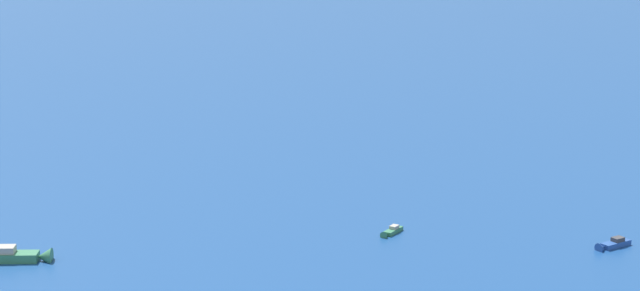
# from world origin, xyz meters

# --- Properties ---
(motorboat_far_port) EXTENTS (3.27, 6.77, 1.90)m
(motorboat_far_port) POSITION_xyz_m (6.96, 61.29, 0.51)
(motorboat_far_port) COLOR #23478C
(motorboat_far_port) RESTS_ON ground_plane
(motorboat_far_stbd) EXTENTS (9.69, 9.21, 3.09)m
(motorboat_far_stbd) POSITION_xyz_m (-57.38, -3.83, 0.83)
(motorboat_far_stbd) COLOR #33704C
(motorboat_far_stbd) RESTS_ON ground_plane
(motorboat_ahead) EXTENTS (2.16, 5.47, 1.54)m
(motorboat_ahead) POSITION_xyz_m (-23.18, 43.69, 0.42)
(motorboat_ahead) COLOR #33704C
(motorboat_ahead) RESTS_ON ground_plane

